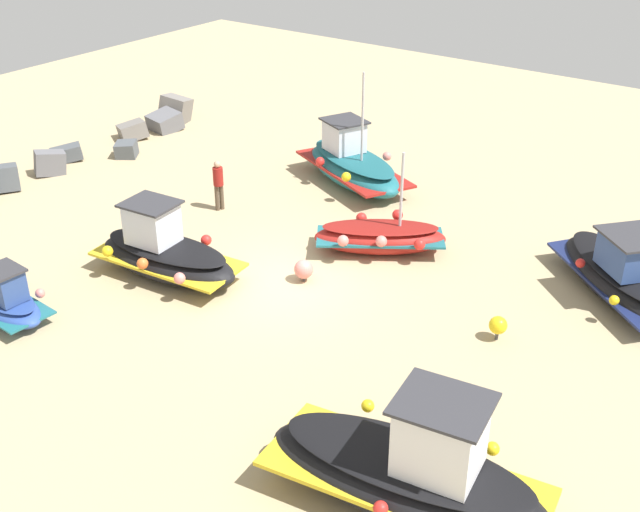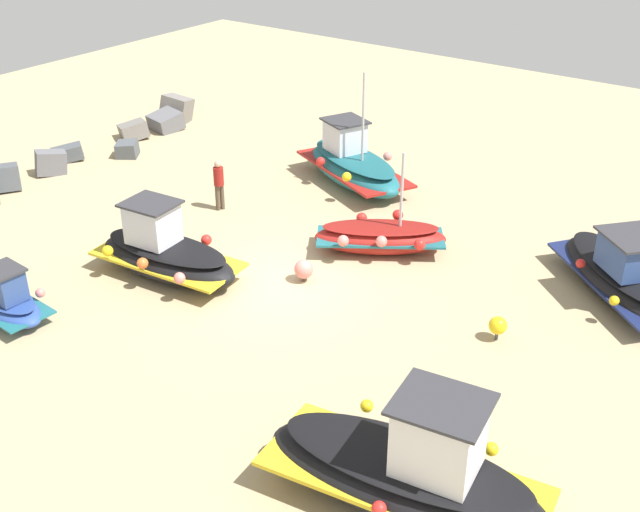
# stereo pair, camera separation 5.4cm
# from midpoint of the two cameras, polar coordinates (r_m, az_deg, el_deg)

# --- Properties ---
(ground_plane) EXTENTS (48.03, 48.03, 0.00)m
(ground_plane) POSITION_cam_midpoint_polar(r_m,az_deg,el_deg) (21.40, -2.85, -1.93)
(ground_plane) COLOR tan
(fishing_boat_0) EXTENTS (2.35, 4.47, 2.08)m
(fishing_boat_0) POSITION_cam_midpoint_polar(r_m,az_deg,el_deg) (21.85, -11.04, 0.18)
(fishing_boat_0) COLOR black
(fishing_boat_0) RESTS_ON ground_plane
(fishing_boat_1) EXTENTS (2.76, 5.52, 2.49)m
(fishing_boat_1) POSITION_cam_midpoint_polar(r_m,az_deg,el_deg) (14.63, 6.31, -14.96)
(fishing_boat_1) COLOR black
(fishing_boat_1) RESTS_ON ground_plane
(fishing_boat_2) EXTENTS (4.37, 4.67, 1.91)m
(fishing_boat_2) POSITION_cam_midpoint_polar(r_m,az_deg,el_deg) (21.90, 20.56, -1.21)
(fishing_boat_2) COLOR black
(fishing_boat_2) RESTS_ON ground_plane
(fishing_boat_3) EXTENTS (1.69, 3.22, 2.75)m
(fishing_boat_3) POSITION_cam_midpoint_polar(r_m,az_deg,el_deg) (21.33, -21.84, -2.87)
(fishing_boat_3) COLOR #2D4C9E
(fishing_boat_3) RESTS_ON ground_plane
(fishing_boat_4) EXTENTS (3.71, 5.17, 3.99)m
(fishing_boat_4) POSITION_cam_midpoint_polar(r_m,az_deg,el_deg) (27.30, 2.27, 6.52)
(fishing_boat_4) COLOR #1E6670
(fishing_boat_4) RESTS_ON ground_plane
(fishing_boat_5) EXTENTS (3.26, 3.89, 3.04)m
(fishing_boat_5) POSITION_cam_midpoint_polar(r_m,az_deg,el_deg) (22.83, 4.23, 1.37)
(fishing_boat_5) COLOR maroon
(fishing_boat_5) RESTS_ON ground_plane
(person_walking) EXTENTS (0.32, 0.32, 1.65)m
(person_walking) POSITION_cam_midpoint_polar(r_m,az_deg,el_deg) (25.37, -7.31, 5.26)
(person_walking) COLOR brown
(person_walking) RESTS_ON ground_plane
(breakwater_rocks) EXTENTS (17.27, 2.98, 1.34)m
(breakwater_rocks) POSITION_cam_midpoint_polar(r_m,az_deg,el_deg) (28.80, -21.09, 5.20)
(breakwater_rocks) COLOR slate
(breakwater_rocks) RESTS_ON ground_plane
(mooring_buoy_0) EXTENTS (0.52, 0.52, 0.62)m
(mooring_buoy_0) POSITION_cam_midpoint_polar(r_m,az_deg,el_deg) (21.30, -1.24, -0.95)
(mooring_buoy_0) COLOR #3F3F42
(mooring_buoy_0) RESTS_ON ground_plane
(mooring_buoy_1) EXTENTS (0.44, 0.44, 0.62)m
(mooring_buoy_1) POSITION_cam_midpoint_polar(r_m,az_deg,el_deg) (19.35, 12.48, -4.84)
(mooring_buoy_1) COLOR #3F3F42
(mooring_buoy_1) RESTS_ON ground_plane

